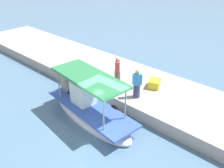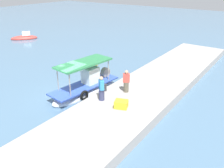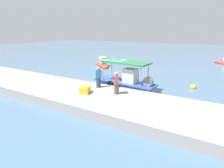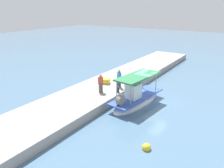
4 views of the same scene
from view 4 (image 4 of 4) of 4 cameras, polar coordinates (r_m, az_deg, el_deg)
ground_plane at (r=19.65m, az=10.35°, el=-4.12°), size 120.00×120.00×0.00m
dock_quay at (r=21.60m, az=-0.99°, el=-0.62°), size 36.00×4.78×0.69m
main_fishing_boat at (r=18.49m, az=6.27°, el=-3.88°), size 6.04×2.39×2.85m
fisherman_near_bollard at (r=20.23m, az=1.83°, el=1.27°), size 0.52×0.53×1.66m
fisherman_by_crate at (r=19.04m, az=-2.94°, el=-0.00°), size 0.50×0.52×1.61m
mooring_bollard at (r=19.08m, az=1.54°, el=-1.46°), size 0.24×0.24×0.51m
cargo_crate at (r=21.31m, az=-1.71°, el=0.75°), size 0.88×0.97×0.47m
marker_buoy at (r=13.28m, az=8.87°, el=-15.91°), size 0.52×0.52×0.52m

